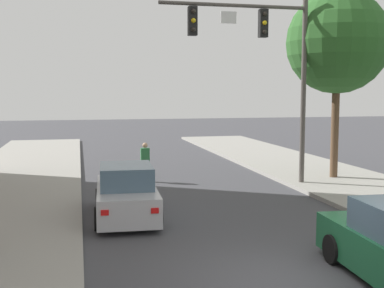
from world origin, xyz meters
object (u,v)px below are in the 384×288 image
traffic_signal_mast (265,51)px  street_tree_second (337,43)px  pedestrian_crossing_road (145,160)px  car_lead_silver (126,194)px

traffic_signal_mast → street_tree_second: 3.60m
pedestrian_crossing_road → street_tree_second: street_tree_second is taller
traffic_signal_mast → car_lead_silver: traffic_signal_mast is taller
traffic_signal_mast → car_lead_silver: (-5.69, -3.49, -4.58)m
pedestrian_crossing_road → street_tree_second: bearing=-10.8°
traffic_signal_mast → pedestrian_crossing_road: 6.61m
pedestrian_crossing_road → traffic_signal_mast: bearing=-28.0°
traffic_signal_mast → pedestrian_crossing_road: traffic_signal_mast is taller
traffic_signal_mast → pedestrian_crossing_road: bearing=152.0°
pedestrian_crossing_road → street_tree_second: 9.33m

